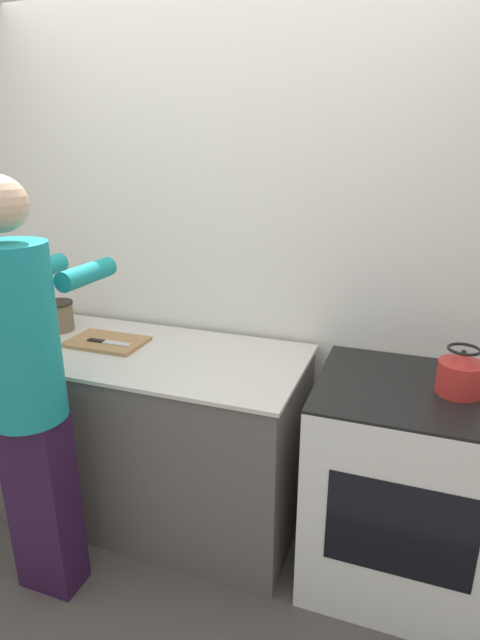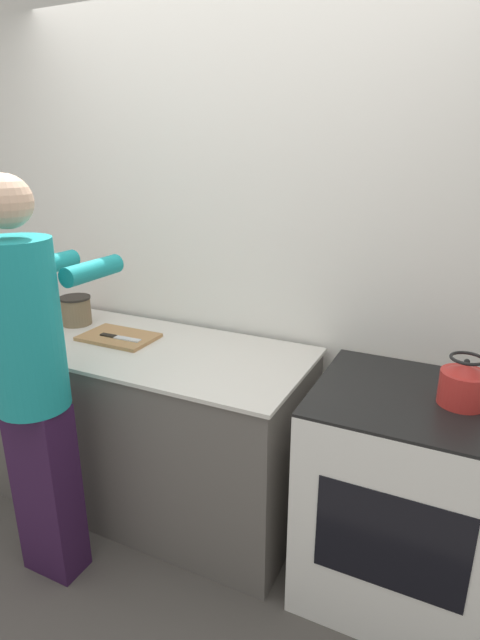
{
  "view_description": "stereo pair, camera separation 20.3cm",
  "coord_description": "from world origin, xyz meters",
  "px_view_note": "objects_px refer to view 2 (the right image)",
  "views": [
    {
      "loc": [
        0.84,
        -1.57,
        1.8
      ],
      "look_at": [
        0.19,
        0.24,
        1.14
      ],
      "focal_mm": 28.0,
      "sensor_mm": 36.0,
      "label": 1
    },
    {
      "loc": [
        1.03,
        -1.49,
        1.8
      ],
      "look_at": [
        0.19,
        0.24,
        1.14
      ],
      "focal_mm": 28.0,
      "sensor_mm": 36.0,
      "label": 2
    }
  ],
  "objects_px": {
    "knife": "(119,337)",
    "kettle": "(463,384)",
    "canister_jar": "(76,310)",
    "person": "(33,375)",
    "cutting_board": "(119,337)",
    "bowl_prep": "(14,328)",
    "oven": "(403,496)"
  },
  "relations": [
    {
      "from": "knife",
      "to": "kettle",
      "type": "height_order",
      "value": "kettle"
    },
    {
      "from": "kettle",
      "to": "canister_jar",
      "type": "bearing_deg",
      "value": 176.45
    },
    {
      "from": "person",
      "to": "kettle",
      "type": "xyz_separation_m",
      "value": [
        1.55,
        0.55,
        0.04
      ]
    },
    {
      "from": "cutting_board",
      "to": "knife",
      "type": "xyz_separation_m",
      "value": [
        0.03,
        -0.03,
        0.01
      ]
    },
    {
      "from": "knife",
      "to": "kettle",
      "type": "bearing_deg",
      "value": -1.43
    },
    {
      "from": "knife",
      "to": "bowl_prep",
      "type": "bearing_deg",
      "value": -165.53
    },
    {
      "from": "bowl_prep",
      "to": "knife",
      "type": "bearing_deg",
      "value": 15.62
    },
    {
      "from": "kettle",
      "to": "canister_jar",
      "type": "xyz_separation_m",
      "value": [
        -1.95,
        0.12,
        -0.02
      ]
    },
    {
      "from": "kettle",
      "to": "oven",
      "type": "bearing_deg",
      "value": -179.03
    },
    {
      "from": "oven",
      "to": "bowl_prep",
      "type": "bearing_deg",
      "value": -175.83
    },
    {
      "from": "cutting_board",
      "to": "kettle",
      "type": "xyz_separation_m",
      "value": [
        1.6,
        -0.04,
        0.09
      ]
    },
    {
      "from": "person",
      "to": "knife",
      "type": "height_order",
      "value": "person"
    },
    {
      "from": "person",
      "to": "canister_jar",
      "type": "xyz_separation_m",
      "value": [
        -0.4,
        0.67,
        0.02
      ]
    },
    {
      "from": "cutting_board",
      "to": "knife",
      "type": "distance_m",
      "value": 0.04
    },
    {
      "from": "knife",
      "to": "kettle",
      "type": "distance_m",
      "value": 1.58
    },
    {
      "from": "bowl_prep",
      "to": "person",
      "type": "bearing_deg",
      "value": -35.23
    },
    {
      "from": "kettle",
      "to": "bowl_prep",
      "type": "relative_size",
      "value": 1.33
    },
    {
      "from": "person",
      "to": "canister_jar",
      "type": "distance_m",
      "value": 0.78
    },
    {
      "from": "person",
      "to": "oven",
      "type": "bearing_deg",
      "value": 21.5
    },
    {
      "from": "oven",
      "to": "kettle",
      "type": "relative_size",
      "value": 4.88
    },
    {
      "from": "oven",
      "to": "canister_jar",
      "type": "relative_size",
      "value": 5.5
    },
    {
      "from": "oven",
      "to": "kettle",
      "type": "xyz_separation_m",
      "value": [
        0.16,
        0.0,
        0.54
      ]
    },
    {
      "from": "oven",
      "to": "bowl_prep",
      "type": "relative_size",
      "value": 6.5
    },
    {
      "from": "knife",
      "to": "canister_jar",
      "type": "bearing_deg",
      "value": 162.18
    },
    {
      "from": "cutting_board",
      "to": "bowl_prep",
      "type": "relative_size",
      "value": 2.65
    },
    {
      "from": "person",
      "to": "cutting_board",
      "type": "bearing_deg",
      "value": 94.74
    },
    {
      "from": "oven",
      "to": "knife",
      "type": "bearing_deg",
      "value": 179.57
    },
    {
      "from": "kettle",
      "to": "bowl_prep",
      "type": "height_order",
      "value": "kettle"
    },
    {
      "from": "oven",
      "to": "person",
      "type": "relative_size",
      "value": 0.53
    },
    {
      "from": "cutting_board",
      "to": "bowl_prep",
      "type": "distance_m",
      "value": 0.56
    },
    {
      "from": "canister_jar",
      "to": "cutting_board",
      "type": "bearing_deg",
      "value": -13.56
    },
    {
      "from": "oven",
      "to": "person",
      "type": "bearing_deg",
      "value": -158.5
    }
  ]
}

